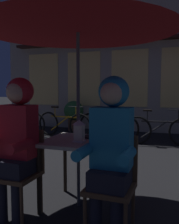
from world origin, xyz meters
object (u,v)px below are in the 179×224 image
object	(u,v)px
lantern	(79,130)
potted_plant	(74,113)
cafe_table	(78,149)
patio_umbrella	(78,14)
chair_left	(21,168)
bicycle_nearest	(21,122)
book	(91,137)
bicycle_second	(64,124)
chair_right	(113,179)
person_right_hooded	(111,141)
person_left_hooded	(17,134)
bicycle_fourth	(160,130)
bicycle_third	(108,126)

from	to	relation	value
lantern	potted_plant	size ratio (longest dim) A/B	0.25
cafe_table	patio_umbrella	xyz separation A→B (m)	(0.00, 0.00, 1.42)
chair_left	bicycle_nearest	world-z (taller)	chair_left
bicycle_nearest	book	size ratio (longest dim) A/B	8.37
cafe_table	bicycle_second	distance (m)	4.05
chair_right	person_right_hooded	size ratio (longest dim) A/B	0.62
chair_right	person_left_hooded	size ratio (longest dim) A/B	0.62
patio_umbrella	bicycle_nearest	distance (m)	5.03
patio_umbrella	person_right_hooded	distance (m)	1.37
bicycle_second	bicycle_fourth	size ratio (longest dim) A/B	0.99
chair_right	bicycle_second	distance (m)	4.60
bicycle_fourth	potted_plant	world-z (taller)	potted_plant
cafe_table	chair_right	bearing A→B (deg)	-37.55
lantern	chair_right	bearing A→B (deg)	-32.74
cafe_table	lantern	bearing A→B (deg)	-62.29
chair_left	bicycle_third	distance (m)	4.01
chair_left	chair_right	distance (m)	0.96
chair_right	bicycle_fourth	bearing A→B (deg)	88.27
person_right_hooded	book	world-z (taller)	person_right_hooded
person_right_hooded	bicycle_third	bearing A→B (deg)	106.32
patio_umbrella	chair_right	bearing A→B (deg)	-37.55
patio_umbrella	chair_left	xyz separation A→B (m)	(-0.48, -0.37, -1.57)
patio_umbrella	chair_left	distance (m)	1.68
lantern	person_right_hooded	world-z (taller)	person_right_hooded
bicycle_fourth	bicycle_nearest	bearing A→B (deg)	178.80
bicycle_nearest	person_right_hooded	bearing A→B (deg)	-46.63
lantern	person_right_hooded	size ratio (longest dim) A/B	0.17
chair_left	person_right_hooded	distance (m)	1.03
book	potted_plant	world-z (taller)	potted_plant
chair_right	person_left_hooded	xyz separation A→B (m)	(-0.96, -0.06, 0.36)
patio_umbrella	chair_left	bearing A→B (deg)	-142.45
person_right_hooded	book	bearing A→B (deg)	124.53
person_left_hooded	bicycle_third	world-z (taller)	person_left_hooded
person_left_hooded	bicycle_fourth	xyz separation A→B (m)	(1.07, 3.82, -0.50)
bicycle_second	person_right_hooded	bearing A→B (deg)	-59.08
person_right_hooded	bicycle_nearest	bearing A→B (deg)	133.37
bicycle_nearest	book	bearing A→B (deg)	-45.36
cafe_table	bicycle_third	distance (m)	3.71
book	bicycle_third	bearing A→B (deg)	131.52
chair_right	person_right_hooded	xyz separation A→B (m)	(0.00, -0.06, 0.36)
patio_umbrella	lantern	bearing A→B (deg)	-62.29
chair_left	person_right_hooded	xyz separation A→B (m)	(0.96, -0.06, 0.36)
chair_left	person_right_hooded	bearing A→B (deg)	-3.39
person_left_hooded	bicycle_third	distance (m)	4.09
chair_right	person_left_hooded	bearing A→B (deg)	-176.61
person_left_hooded	book	xyz separation A→B (m)	(0.58, 0.56, -0.09)
cafe_table	book	bearing A→B (deg)	53.72
lantern	chair_left	size ratio (longest dim) A/B	0.27
bicycle_third	bicycle_second	bearing A→B (deg)	-176.65
bicycle_second	patio_umbrella	bearing A→B (deg)	-61.82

